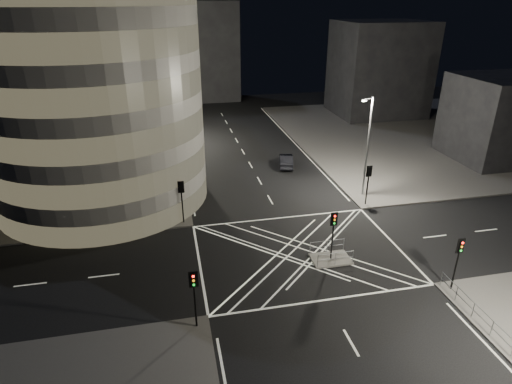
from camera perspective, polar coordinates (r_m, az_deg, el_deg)
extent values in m
plane|color=black|center=(34.64, 5.90, -8.03)|extent=(120.00, 120.00, 0.00)
cube|color=#54514F|center=(60.88, -30.11, 3.46)|extent=(42.00, 42.00, 0.15)
cube|color=#54514F|center=(69.37, 22.40, 7.23)|extent=(42.00, 42.00, 0.15)
cube|color=slate|center=(34.04, 9.92, -8.80)|extent=(3.00, 2.00, 0.15)
cylinder|color=gray|center=(42.55, -21.48, 14.93)|extent=(20.00, 20.00, 25.00)
cube|color=gray|center=(54.52, -30.76, 15.05)|extent=(20.00, 18.00, 25.00)
cube|color=gray|center=(71.13, -23.16, 16.72)|extent=(24.00, 16.00, 22.00)
cube|color=black|center=(77.18, 16.05, 15.52)|extent=(14.00, 12.00, 15.00)
cube|color=black|center=(60.39, 29.61, 8.53)|extent=(10.00, 10.00, 10.00)
cube|color=black|center=(86.35, -8.78, 17.93)|extent=(18.00, 8.00, 18.00)
cylinder|color=black|center=(40.30, -12.37, -0.62)|extent=(0.32, 0.32, 3.35)
ellipsoid|color=black|center=(39.20, -12.74, 3.16)|extent=(4.29, 4.29, 4.94)
cylinder|color=black|center=(45.75, -12.50, 2.74)|extent=(0.32, 0.32, 3.76)
ellipsoid|color=black|center=(44.73, -12.85, 6.39)|extent=(4.32, 4.32, 4.97)
cylinder|color=black|center=(51.41, -12.57, 5.07)|extent=(0.32, 0.32, 3.57)
ellipsoid|color=black|center=(50.56, -12.87, 8.12)|extent=(3.90, 3.90, 4.49)
cylinder|color=black|center=(57.12, -12.64, 7.04)|extent=(0.32, 0.32, 3.62)
ellipsoid|color=black|center=(56.24, -12.95, 10.28)|extent=(5.55, 5.55, 6.39)
cylinder|color=black|center=(62.98, -12.66, 8.33)|extent=(0.32, 0.32, 2.91)
ellipsoid|color=black|center=(62.33, -12.88, 10.59)|extent=(4.04, 4.04, 4.65)
cylinder|color=black|center=(38.38, -9.77, -2.00)|extent=(0.12, 0.12, 3.00)
cube|color=black|center=(37.56, -9.98, 0.66)|extent=(0.28, 0.22, 0.90)
cube|color=black|center=(37.56, -9.98, 0.66)|extent=(0.55, 0.04, 1.10)
cylinder|color=black|center=(26.86, -8.10, -14.82)|extent=(0.12, 0.12, 3.00)
cube|color=black|center=(25.68, -8.36, -11.45)|extent=(0.28, 0.22, 0.90)
cube|color=black|center=(25.68, -8.36, -11.45)|extent=(0.55, 0.04, 1.10)
cylinder|color=black|center=(42.53, 14.58, 0.26)|extent=(0.12, 0.12, 3.00)
cube|color=black|center=(41.79, 14.86, 2.70)|extent=(0.28, 0.22, 0.90)
cube|color=black|center=(41.79, 14.86, 2.70)|extent=(0.55, 0.04, 1.10)
cylinder|color=black|center=(32.51, 25.00, -9.45)|extent=(0.12, 0.12, 3.00)
cube|color=black|center=(31.54, 25.63, -6.49)|extent=(0.28, 0.22, 0.90)
cube|color=black|center=(31.54, 25.63, -6.49)|extent=(0.55, 0.04, 1.10)
cylinder|color=black|center=(33.21, 10.11, -6.53)|extent=(0.12, 0.12, 3.00)
cube|color=black|center=(32.26, 10.37, -3.56)|extent=(0.28, 0.22, 0.90)
cube|color=black|center=(32.26, 10.37, -3.56)|extent=(0.55, 0.04, 1.10)
cylinder|color=slate|center=(41.85, -11.46, 5.34)|extent=(0.20, 0.20, 10.00)
cylinder|color=slate|center=(40.56, -11.39, 11.87)|extent=(0.90, 0.10, 0.10)
cube|color=slate|center=(40.59, -10.74, 11.79)|extent=(0.50, 0.25, 0.18)
cube|color=white|center=(40.61, -10.72, 11.64)|extent=(0.42, 0.20, 0.05)
cylinder|color=slate|center=(59.18, -11.97, 10.92)|extent=(0.20, 0.20, 10.00)
cylinder|color=slate|center=(58.27, -11.94, 15.59)|extent=(0.90, 0.10, 0.10)
cube|color=slate|center=(58.29, -11.48, 15.53)|extent=(0.50, 0.25, 0.18)
cube|color=white|center=(58.31, -11.47, 15.43)|extent=(0.42, 0.20, 0.05)
cylinder|color=slate|center=(43.41, 14.65, 5.72)|extent=(0.20, 0.20, 10.00)
cylinder|color=slate|center=(41.96, 14.80, 11.97)|extent=(0.90, 0.10, 0.10)
cube|color=slate|center=(41.79, 14.22, 11.84)|extent=(0.50, 0.25, 0.18)
cube|color=white|center=(41.81, 14.20, 11.69)|extent=(0.42, 0.20, 0.05)
cube|color=slate|center=(29.62, 29.96, -16.51)|extent=(0.06, 11.70, 1.10)
cube|color=slate|center=(33.01, 10.56, -8.72)|extent=(2.80, 0.06, 1.10)
cube|color=slate|center=(34.40, 9.45, -7.14)|extent=(2.80, 0.06, 1.10)
imported|color=black|center=(51.45, 4.03, 4.21)|extent=(2.58, 4.72, 1.47)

